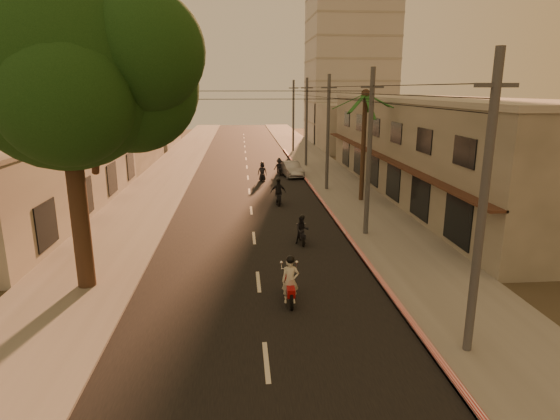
{
  "coord_description": "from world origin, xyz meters",
  "views": [
    {
      "loc": [
        -0.64,
        -16.34,
        7.91
      ],
      "look_at": [
        1.4,
        7.71,
        1.64
      ],
      "focal_mm": 30.0,
      "sensor_mm": 36.0,
      "label": 1
    }
  ],
  "objects_px": {
    "scooter_red": "(290,282)",
    "scooter_far_a": "(262,172)",
    "scooter_mid_b": "(278,193)",
    "parked_car": "(291,169)",
    "scooter_far_b": "(279,167)",
    "scooter_mid_a": "(302,231)",
    "broadleaf_tree": "(76,73)",
    "palm_tree": "(365,100)"
  },
  "relations": [
    {
      "from": "broadleaf_tree",
      "to": "scooter_far_a",
      "type": "bearing_deg",
      "value": 70.5
    },
    {
      "from": "scooter_mid_a",
      "to": "scooter_far_b",
      "type": "bearing_deg",
      "value": 87.86
    },
    {
      "from": "scooter_mid_b",
      "to": "scooter_mid_a",
      "type": "bearing_deg",
      "value": -86.66
    },
    {
      "from": "scooter_far_a",
      "to": "parked_car",
      "type": "relative_size",
      "value": 0.4
    },
    {
      "from": "scooter_mid_b",
      "to": "scooter_far_b",
      "type": "xyz_separation_m",
      "value": [
        1.02,
        11.51,
        -0.09
      ]
    },
    {
      "from": "scooter_mid_b",
      "to": "scooter_far_a",
      "type": "distance_m",
      "value": 8.78
    },
    {
      "from": "scooter_mid_b",
      "to": "parked_car",
      "type": "distance_m",
      "value": 11.0
    },
    {
      "from": "scooter_mid_b",
      "to": "scooter_far_a",
      "type": "bearing_deg",
      "value": 94.38
    },
    {
      "from": "scooter_far_b",
      "to": "scooter_mid_a",
      "type": "bearing_deg",
      "value": -97.78
    },
    {
      "from": "scooter_red",
      "to": "palm_tree",
      "type": "bearing_deg",
      "value": 68.57
    },
    {
      "from": "broadleaf_tree",
      "to": "parked_car",
      "type": "height_order",
      "value": "broadleaf_tree"
    },
    {
      "from": "scooter_mid_b",
      "to": "broadleaf_tree",
      "type": "bearing_deg",
      "value": -122.75
    },
    {
      "from": "palm_tree",
      "to": "scooter_mid_b",
      "type": "relative_size",
      "value": 4.24
    },
    {
      "from": "scooter_red",
      "to": "broadleaf_tree",
      "type": "bearing_deg",
      "value": 166.01
    },
    {
      "from": "parked_car",
      "to": "scooter_far_a",
      "type": "bearing_deg",
      "value": -153.19
    },
    {
      "from": "broadleaf_tree",
      "to": "scooter_far_a",
      "type": "distance_m",
      "value": 24.76
    },
    {
      "from": "broadleaf_tree",
      "to": "scooter_far_b",
      "type": "height_order",
      "value": "broadleaf_tree"
    },
    {
      "from": "scooter_red",
      "to": "scooter_far_b",
      "type": "xyz_separation_m",
      "value": [
        1.84,
        27.12,
        -0.08
      ]
    },
    {
      "from": "scooter_red",
      "to": "scooter_mid_a",
      "type": "bearing_deg",
      "value": 80.65
    },
    {
      "from": "palm_tree",
      "to": "scooter_far_b",
      "type": "height_order",
      "value": "palm_tree"
    },
    {
      "from": "scooter_far_b",
      "to": "palm_tree",
      "type": "bearing_deg",
      "value": -72.0
    },
    {
      "from": "scooter_mid_a",
      "to": "broadleaf_tree",
      "type": "bearing_deg",
      "value": -153.29
    },
    {
      "from": "parked_car",
      "to": "scooter_far_b",
      "type": "bearing_deg",
      "value": 136.64
    },
    {
      "from": "scooter_mid_a",
      "to": "parked_car",
      "type": "height_order",
      "value": "scooter_mid_a"
    },
    {
      "from": "broadleaf_tree",
      "to": "scooter_far_b",
      "type": "relative_size",
      "value": 7.22
    },
    {
      "from": "scooter_far_b",
      "to": "parked_car",
      "type": "distance_m",
      "value": 1.28
    },
    {
      "from": "palm_tree",
      "to": "parked_car",
      "type": "distance_m",
      "value": 12.84
    },
    {
      "from": "scooter_mid_a",
      "to": "scooter_far_a",
      "type": "xyz_separation_m",
      "value": [
        -1.25,
        17.44,
        0.06
      ]
    },
    {
      "from": "scooter_red",
      "to": "scooter_far_b",
      "type": "relative_size",
      "value": 1.16
    },
    {
      "from": "scooter_red",
      "to": "scooter_mid_a",
      "type": "relative_size",
      "value": 1.2
    },
    {
      "from": "scooter_mid_a",
      "to": "scooter_mid_b",
      "type": "distance_m",
      "value": 8.71
    },
    {
      "from": "broadleaf_tree",
      "to": "scooter_mid_b",
      "type": "relative_size",
      "value": 6.26
    },
    {
      "from": "scooter_far_a",
      "to": "scooter_far_b",
      "type": "relative_size",
      "value": 1.05
    },
    {
      "from": "scooter_mid_b",
      "to": "scooter_far_b",
      "type": "bearing_deg",
      "value": 84.71
    },
    {
      "from": "scooter_mid_b",
      "to": "parked_car",
      "type": "height_order",
      "value": "scooter_mid_b"
    },
    {
      "from": "parked_car",
      "to": "broadleaf_tree",
      "type": "bearing_deg",
      "value": -123.16
    },
    {
      "from": "broadleaf_tree",
      "to": "scooter_red",
      "type": "distance_m",
      "value": 11.1
    },
    {
      "from": "scooter_mid_b",
      "to": "parked_car",
      "type": "xyz_separation_m",
      "value": [
        2.08,
        10.8,
        -0.15
      ]
    },
    {
      "from": "scooter_far_b",
      "to": "scooter_mid_b",
      "type": "bearing_deg",
      "value": -101.48
    },
    {
      "from": "broadleaf_tree",
      "to": "scooter_mid_a",
      "type": "distance_m",
      "value": 12.87
    },
    {
      "from": "scooter_far_b",
      "to": "parked_car",
      "type": "xyz_separation_m",
      "value": [
        1.06,
        -0.71,
        -0.06
      ]
    },
    {
      "from": "scooter_red",
      "to": "scooter_far_a",
      "type": "bearing_deg",
      "value": 91.49
    }
  ]
}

